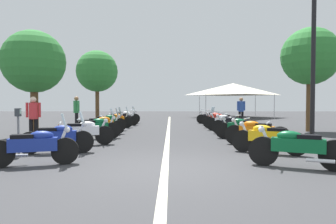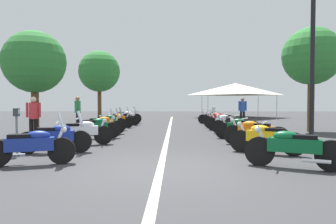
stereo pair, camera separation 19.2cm
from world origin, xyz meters
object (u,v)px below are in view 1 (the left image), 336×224
at_px(bystander_0, 241,109).
at_px(bystander_2, 76,110).
at_px(motorcycle_right_row_3, 242,128).
at_px(parking_meter, 18,123).
at_px(event_tent, 233,89).
at_px(motorcycle_left_row_2, 82,132).
at_px(roadside_tree_0, 97,71).
at_px(motorcycle_right_row_0, 297,147).
at_px(traffic_cone_0, 58,132).
at_px(motorcycle_right_row_2, 256,132).
at_px(motorcycle_left_row_1, 58,137).
at_px(motorcycle_left_row_6, 115,120).
at_px(roadside_tree_1, 310,57).
at_px(motorcycle_left_row_3, 96,127).
at_px(motorcycle_right_row_8, 212,117).
at_px(motorcycle_left_row_5, 107,122).
at_px(street_lamp_twin_globe, 314,34).
at_px(motorcycle_right_row_7, 217,118).
at_px(motorcycle_right_row_1, 268,138).
at_px(motorcycle_left_row_8, 124,117).
at_px(motorcycle_left_row_4, 101,124).
at_px(motorcycle_left_row_7, 122,118).
at_px(roadside_tree_2, 34,62).
at_px(motorcycle_right_row_5, 226,122).
at_px(motorcycle_left_row_0, 35,146).

bearing_deg(bystander_0, bystander_2, 95.94).
xyz_separation_m(motorcycle_right_row_3, parking_meter, (-3.54, 6.97, 0.44)).
distance_m(bystander_2, event_tent, 16.55).
relative_size(motorcycle_left_row_2, roadside_tree_0, 0.36).
xyz_separation_m(motorcycle_right_row_0, traffic_cone_0, (5.22, 7.23, -0.17)).
xyz_separation_m(parking_meter, roadside_tree_0, (17.34, 2.04, 3.13)).
xyz_separation_m(motorcycle_left_row_2, motorcycle_right_row_2, (-0.04, -5.82, 0.01)).
bearing_deg(motorcycle_left_row_1, bystander_2, 91.73).
relative_size(motorcycle_left_row_6, roadside_tree_1, 0.38).
bearing_deg(motorcycle_left_row_3, motorcycle_left_row_1, -110.42).
height_order(motorcycle_left_row_2, motorcycle_right_row_0, motorcycle_right_row_0).
bearing_deg(motorcycle_right_row_8, motorcycle_left_row_3, 77.99).
bearing_deg(motorcycle_left_row_5, street_lamp_twin_globe, -54.46).
height_order(motorcycle_right_row_3, motorcycle_right_row_7, motorcycle_right_row_3).
bearing_deg(traffic_cone_0, bystander_2, 8.44).
height_order(motorcycle_left_row_2, motorcycle_right_row_2, motorcycle_right_row_2).
relative_size(motorcycle_left_row_2, parking_meter, 1.63).
bearing_deg(bystander_2, traffic_cone_0, 67.78).
bearing_deg(motorcycle_left_row_3, motorcycle_right_row_1, -46.75).
distance_m(motorcycle_left_row_8, motorcycle_right_row_7, 6.23).
bearing_deg(traffic_cone_0, motorcycle_right_row_7, -47.62).
xyz_separation_m(traffic_cone_0, event_tent, (16.73, -10.29, 2.36)).
bearing_deg(motorcycle_left_row_2, motorcycle_left_row_1, -113.92).
relative_size(motorcycle_right_row_8, traffic_cone_0, 3.22).
distance_m(traffic_cone_0, roadside_tree_0, 14.30).
bearing_deg(motorcycle_right_row_3, motorcycle_left_row_3, 22.20).
bearing_deg(event_tent, roadside_tree_1, -175.77).
bearing_deg(roadside_tree_1, motorcycle_left_row_4, 98.93).
bearing_deg(motorcycle_left_row_1, street_lamp_twin_globe, -3.36).
relative_size(motorcycle_left_row_2, traffic_cone_0, 3.41).
xyz_separation_m(bystander_0, roadside_tree_0, (6.76, 10.57, 3.00)).
relative_size(motorcycle_right_row_0, traffic_cone_0, 3.26).
bearing_deg(traffic_cone_0, motorcycle_left_row_3, -90.12).
distance_m(motorcycle_left_row_7, motorcycle_left_row_8, 1.65).
relative_size(motorcycle_left_row_1, roadside_tree_2, 0.45).
bearing_deg(motorcycle_left_row_6, roadside_tree_1, -23.27).
bearing_deg(motorcycle_left_row_5, roadside_tree_2, -159.15).
xyz_separation_m(motorcycle_left_row_2, traffic_cone_0, (1.77, 1.47, -0.17)).
bearing_deg(traffic_cone_0, motorcycle_right_row_3, -90.90).
height_order(motorcycle_left_row_6, bystander_2, bystander_2).
distance_m(motorcycle_right_row_2, motorcycle_right_row_5, 5.10).
bearing_deg(motorcycle_right_row_1, bystander_0, -71.49).
distance_m(motorcycle_left_row_5, event_tent, 16.40).
xyz_separation_m(motorcycle_right_row_3, roadside_tree_0, (13.80, 9.01, 3.56)).
height_order(roadside_tree_0, roadside_tree_2, roadside_tree_0).
xyz_separation_m(motorcycle_left_row_8, motorcycle_right_row_5, (-5.09, -5.90, 0.01)).
xyz_separation_m(motorcycle_left_row_0, motorcycle_right_row_3, (4.93, -5.90, -0.00)).
height_order(motorcycle_left_row_6, motorcycle_left_row_7, motorcycle_left_row_6).
relative_size(motorcycle_left_row_3, motorcycle_right_row_3, 0.96).
bearing_deg(bystander_0, motorcycle_left_row_4, 116.63).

